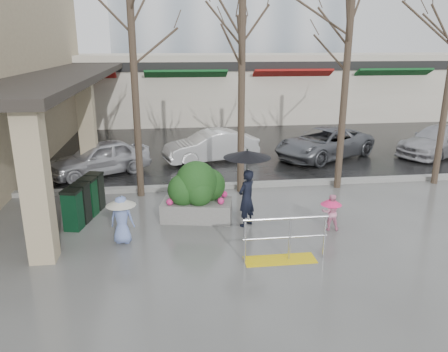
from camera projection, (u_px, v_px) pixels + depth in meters
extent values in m
plane|color=#51514F|center=(216.00, 240.00, 10.72)|extent=(120.00, 120.00, 0.00)
cube|color=black|center=(183.00, 110.00, 31.59)|extent=(120.00, 36.00, 0.01)
cube|color=gray|center=(203.00, 187.00, 14.49)|extent=(120.00, 0.30, 0.15)
cube|color=#2D2823|center=(68.00, 71.00, 16.66)|extent=(2.80, 18.00, 0.25)
cube|color=tan|center=(36.00, 185.00, 9.25)|extent=(0.55, 0.55, 3.50)
cube|color=tan|center=(88.00, 128.00, 15.42)|extent=(0.55, 0.55, 3.50)
cube|color=beige|center=(216.00, 87.00, 27.46)|extent=(34.00, 6.00, 4.00)
cube|color=maroon|center=(74.00, 78.00, 23.48)|extent=(4.50, 1.68, 0.87)
cube|color=#0F4C1E|center=(186.00, 77.00, 24.21)|extent=(4.50, 1.68, 0.87)
cube|color=maroon|center=(291.00, 76.00, 24.95)|extent=(4.50, 1.68, 0.87)
cube|color=#0F4C1E|center=(390.00, 75.00, 25.68)|extent=(4.50, 1.68, 0.87)
cube|color=black|center=(221.00, 66.00, 24.30)|extent=(34.00, 0.35, 0.50)
cube|color=yellow|center=(280.00, 260.00, 9.73)|extent=(1.60, 0.50, 0.02)
cylinder|color=silver|center=(245.00, 242.00, 9.49)|extent=(0.05, 0.05, 1.00)
cylinder|color=silver|center=(290.00, 239.00, 9.62)|extent=(0.05, 0.05, 1.00)
cylinder|color=silver|center=(324.00, 237.00, 9.71)|extent=(0.05, 0.05, 1.00)
cylinder|color=silver|center=(286.00, 218.00, 9.46)|extent=(1.90, 0.06, 0.06)
cylinder|color=silver|center=(285.00, 237.00, 9.59)|extent=(1.90, 0.04, 0.04)
cylinder|color=#382B21|center=(135.00, 87.00, 12.90)|extent=(0.22, 0.22, 6.80)
cylinder|color=#382B21|center=(242.00, 82.00, 13.26)|extent=(0.22, 0.22, 7.00)
cylinder|color=#382B21|center=(345.00, 89.00, 13.74)|extent=(0.22, 0.22, 6.50)
imported|color=black|center=(246.00, 198.00, 11.38)|extent=(0.66, 0.64, 1.53)
cylinder|color=black|center=(247.00, 169.00, 11.15)|extent=(0.02, 0.02, 0.97)
cone|color=black|center=(247.00, 154.00, 11.04)|extent=(1.23, 1.23, 0.18)
sphere|color=black|center=(247.00, 150.00, 11.00)|extent=(0.05, 0.05, 0.05)
imported|color=pink|center=(331.00, 212.00, 11.22)|extent=(0.52, 0.43, 0.96)
cylinder|color=black|center=(331.00, 206.00, 11.16)|extent=(0.02, 0.02, 0.42)
cone|color=#FF2870|center=(331.00, 201.00, 11.13)|extent=(0.54, 0.54, 0.18)
sphere|color=black|center=(332.00, 197.00, 11.10)|extent=(0.05, 0.05, 0.05)
imported|color=#7086C7|center=(122.00, 220.00, 10.44)|extent=(0.64, 0.48, 1.18)
cylinder|color=black|center=(121.00, 209.00, 10.36)|extent=(0.02, 0.02, 0.55)
cone|color=beige|center=(121.00, 202.00, 10.31)|extent=(0.72, 0.72, 0.18)
sphere|color=black|center=(120.00, 197.00, 10.27)|extent=(0.05, 0.05, 0.05)
cube|color=slate|center=(197.00, 210.00, 11.95)|extent=(2.03, 1.29, 0.52)
ellipsoid|color=#174315|center=(196.00, 183.00, 11.72)|extent=(1.15, 1.03, 1.21)
sphere|color=#174315|center=(183.00, 190.00, 11.62)|extent=(0.83, 0.83, 0.83)
sphere|color=#174315|center=(209.00, 185.00, 11.95)|extent=(0.87, 0.87, 0.87)
cube|color=#0B331C|center=(73.00, 211.00, 11.22)|extent=(0.49, 0.49, 1.00)
cube|color=black|center=(71.00, 191.00, 11.06)|extent=(0.52, 0.52, 0.07)
cube|color=black|center=(81.00, 204.00, 11.69)|extent=(0.49, 0.49, 1.00)
cube|color=black|center=(79.00, 185.00, 11.53)|extent=(0.52, 0.52, 0.07)
cube|color=#0D3A1D|center=(88.00, 198.00, 12.16)|extent=(0.49, 0.49, 1.00)
cube|color=black|center=(87.00, 180.00, 12.01)|extent=(0.52, 0.52, 0.07)
cube|color=black|center=(95.00, 192.00, 12.64)|extent=(0.49, 0.49, 1.00)
cube|color=black|center=(94.00, 174.00, 12.48)|extent=(0.52, 0.52, 0.07)
imported|color=silver|center=(99.00, 158.00, 15.91)|extent=(3.94, 3.14, 1.26)
imported|color=white|center=(211.00, 146.00, 17.74)|extent=(4.04, 2.31, 1.26)
imported|color=slate|center=(324.00, 143.00, 18.26)|extent=(4.98, 4.05, 1.26)
imported|color=#AAA9AE|center=(439.00, 141.00, 18.73)|extent=(4.67, 3.52, 1.26)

